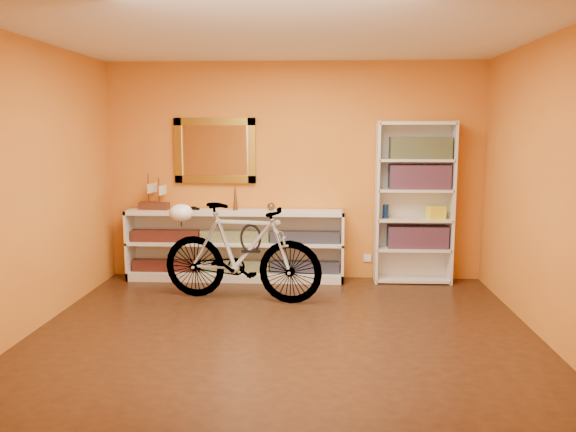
# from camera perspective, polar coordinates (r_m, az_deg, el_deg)

# --- Properties ---
(floor) EXTENTS (4.50, 4.00, 0.01)m
(floor) POSITION_cam_1_polar(r_m,az_deg,el_deg) (5.34, -0.42, -11.30)
(floor) COLOR black
(floor) RESTS_ON ground
(ceiling) EXTENTS (4.50, 4.00, 0.01)m
(ceiling) POSITION_cam_1_polar(r_m,az_deg,el_deg) (5.09, -0.46, 17.54)
(ceiling) COLOR silver
(ceiling) RESTS_ON ground
(back_wall) EXTENTS (4.50, 0.01, 2.60)m
(back_wall) POSITION_cam_1_polar(r_m,az_deg,el_deg) (7.05, 0.59, 4.37)
(back_wall) COLOR orange
(back_wall) RESTS_ON ground
(left_wall) EXTENTS (0.01, 4.00, 2.60)m
(left_wall) POSITION_cam_1_polar(r_m,az_deg,el_deg) (5.66, -23.89, 2.65)
(left_wall) COLOR orange
(left_wall) RESTS_ON ground
(right_wall) EXTENTS (0.01, 4.00, 2.60)m
(right_wall) POSITION_cam_1_polar(r_m,az_deg,el_deg) (5.40, 24.20, 2.39)
(right_wall) COLOR orange
(right_wall) RESTS_ON ground
(gilt_mirror) EXTENTS (0.98, 0.06, 0.78)m
(gilt_mirror) POSITION_cam_1_polar(r_m,az_deg,el_deg) (7.10, -7.15, 6.36)
(gilt_mirror) COLOR olive
(gilt_mirror) RESTS_ON back_wall
(wall_socket) EXTENTS (0.09, 0.02, 0.09)m
(wall_socket) POSITION_cam_1_polar(r_m,az_deg,el_deg) (7.20, 7.76, -4.08)
(wall_socket) COLOR silver
(wall_socket) RESTS_ON back_wall
(console_unit) EXTENTS (2.60, 0.35, 0.85)m
(console_unit) POSITION_cam_1_polar(r_m,az_deg,el_deg) (7.04, -5.19, -2.85)
(console_unit) COLOR silver
(console_unit) RESTS_ON floor
(cd_row_lower) EXTENTS (2.50, 0.13, 0.14)m
(cd_row_lower) POSITION_cam_1_polar(r_m,az_deg,el_deg) (7.08, -5.19, -4.91)
(cd_row_lower) COLOR black
(cd_row_lower) RESTS_ON console_unit
(cd_row_upper) EXTENTS (2.50, 0.13, 0.14)m
(cd_row_upper) POSITION_cam_1_polar(r_m,az_deg,el_deg) (7.00, -5.23, -2.00)
(cd_row_upper) COLOR navy
(cd_row_upper) RESTS_ON console_unit
(model_ship) EXTENTS (0.37, 0.18, 0.43)m
(model_ship) POSITION_cam_1_polar(r_m,az_deg,el_deg) (7.15, -12.98, 2.31)
(model_ship) COLOR #441E13
(model_ship) RESTS_ON console_unit
(toy_car) EXTENTS (0.00, 0.00, 0.00)m
(toy_car) POSITION_cam_1_polar(r_m,az_deg,el_deg) (7.06, -9.12, 0.60)
(toy_car) COLOR black
(toy_car) RESTS_ON console_unit
(bronze_ornament) EXTENTS (0.06, 0.06, 0.34)m
(bronze_ornament) POSITION_cam_1_polar(r_m,az_deg,el_deg) (6.95, -5.18, 1.98)
(bronze_ornament) COLOR brown
(bronze_ornament) RESTS_ON console_unit
(decorative_orb) EXTENTS (0.09, 0.09, 0.09)m
(decorative_orb) POSITION_cam_1_polar(r_m,az_deg,el_deg) (6.92, -1.67, 0.93)
(decorative_orb) COLOR brown
(decorative_orb) RESTS_ON console_unit
(bookcase) EXTENTS (0.90, 0.30, 1.90)m
(bookcase) POSITION_cam_1_polar(r_m,az_deg,el_deg) (7.00, 12.22, 1.27)
(bookcase) COLOR silver
(bookcase) RESTS_ON floor
(book_row_a) EXTENTS (0.70, 0.22, 0.26)m
(book_row_a) POSITION_cam_1_polar(r_m,az_deg,el_deg) (7.07, 12.52, -1.99)
(book_row_a) COLOR maroon
(book_row_a) RESTS_ON bookcase
(book_row_b) EXTENTS (0.70, 0.22, 0.28)m
(book_row_b) POSITION_cam_1_polar(r_m,az_deg,el_deg) (6.98, 12.70, 3.75)
(book_row_b) COLOR maroon
(book_row_b) RESTS_ON bookcase
(book_row_c) EXTENTS (0.70, 0.22, 0.25)m
(book_row_c) POSITION_cam_1_polar(r_m,az_deg,el_deg) (6.96, 12.79, 6.50)
(book_row_c) COLOR #163850
(book_row_c) RESTS_ON bookcase
(travel_mug) EXTENTS (0.07, 0.07, 0.17)m
(travel_mug) POSITION_cam_1_polar(r_m,az_deg,el_deg) (6.95, 9.51, 0.45)
(travel_mug) COLOR #153A94
(travel_mug) RESTS_ON bookcase
(red_tin) EXTENTS (0.14, 0.14, 0.17)m
(red_tin) POSITION_cam_1_polar(r_m,az_deg,el_deg) (6.95, 10.70, 6.24)
(red_tin) COLOR maroon
(red_tin) RESTS_ON bookcase
(yellow_bag) EXTENTS (0.22, 0.18, 0.15)m
(yellow_bag) POSITION_cam_1_polar(r_m,az_deg,el_deg) (7.02, 14.26, 0.32)
(yellow_bag) COLOR yellow
(yellow_bag) RESTS_ON bookcase
(bicycle) EXTENTS (0.78, 1.82, 1.04)m
(bicycle) POSITION_cam_1_polar(r_m,az_deg,el_deg) (6.18, -4.57, -3.54)
(bicycle) COLOR silver
(bicycle) RESTS_ON floor
(helmet) EXTENTS (0.25, 0.24, 0.19)m
(helmet) POSITION_cam_1_polar(r_m,az_deg,el_deg) (6.35, -10.41, 0.30)
(helmet) COLOR white
(helmet) RESTS_ON bicycle
(u_lock) EXTENTS (0.23, 0.02, 0.23)m
(u_lock) POSITION_cam_1_polar(r_m,az_deg,el_deg) (6.11, -3.66, -2.16)
(u_lock) COLOR black
(u_lock) RESTS_ON bicycle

